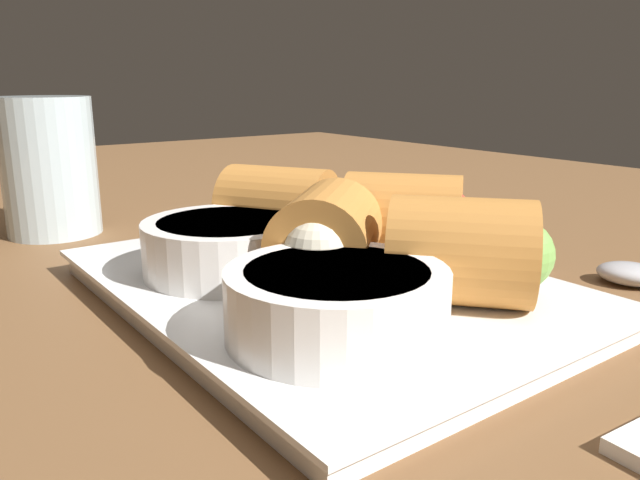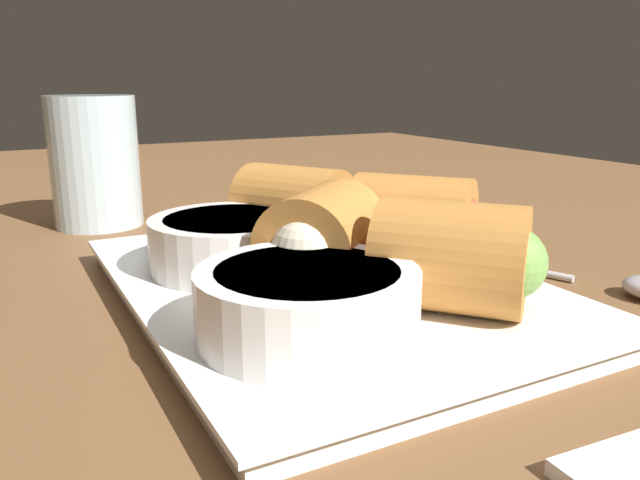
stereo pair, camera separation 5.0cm
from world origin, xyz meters
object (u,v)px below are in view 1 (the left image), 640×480
object	(u,v)px
dipping_bowl_far	(337,300)
spoon	(606,271)
dipping_bowl_near	(230,245)
serving_plate	(320,289)
drinking_glass	(49,167)

from	to	relation	value
dipping_bowl_far	spoon	size ratio (longest dim) A/B	0.58
dipping_bowl_near	spoon	distance (cm)	23.67
serving_plate	dipping_bowl_far	bearing A→B (deg)	148.34
serving_plate	dipping_bowl_far	world-z (taller)	dipping_bowl_far
dipping_bowl_near	drinking_glass	distance (cm)	22.93
spoon	dipping_bowl_far	bearing A→B (deg)	88.78
dipping_bowl_far	spoon	distance (cm)	21.49
serving_plate	dipping_bowl_far	size ratio (longest dim) A/B	3.00
dipping_bowl_near	drinking_glass	size ratio (longest dim) A/B	0.88
serving_plate	dipping_bowl_near	bearing A→B (deg)	46.15
serving_plate	spoon	world-z (taller)	serving_plate
serving_plate	drinking_glass	world-z (taller)	drinking_glass
drinking_glass	spoon	bearing A→B (deg)	-143.73
dipping_bowl_far	drinking_glass	xyz separation A→B (cm)	(33.33, 3.46, 2.36)
serving_plate	spoon	size ratio (longest dim) A/B	1.73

